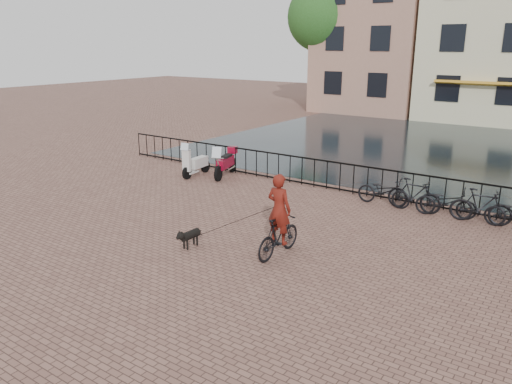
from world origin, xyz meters
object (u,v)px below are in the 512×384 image
Objects in this scene: dog at (190,237)px; scooter at (196,158)px; cyclist at (279,220)px; motorcycle at (225,160)px.

scooter is (-4.59, 5.38, 0.44)m from dog.
cyclist is 7.61m from motorcycle.
scooter reaches higher than motorcycle.
cyclist is at bearing -58.20° from motorcycle.
motorcycle is at bearing 22.26° from scooter.
cyclist is 2.33m from dog.
motorcycle is 1.23× the size of scooter.
cyclist is at bearing -40.05° from scooter.
motorcycle is (-5.66, 5.08, -0.24)m from cyclist.
dog is at bearing -75.08° from motorcycle.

